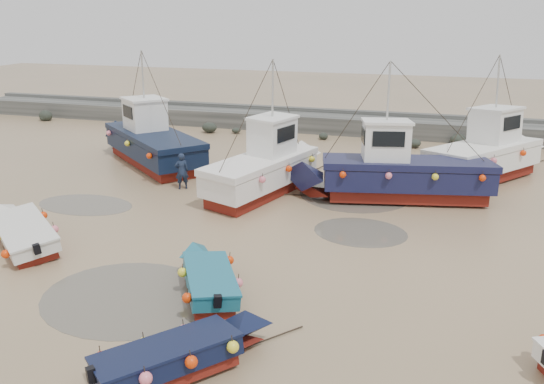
% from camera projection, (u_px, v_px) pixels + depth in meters
% --- Properties ---
extents(ground, '(120.00, 120.00, 0.00)m').
position_uv_depth(ground, '(239.00, 268.00, 18.04)').
color(ground, '#A18160').
rests_on(ground, ground).
extents(seawall, '(60.00, 4.92, 1.50)m').
position_uv_depth(seawall, '(344.00, 124.00, 37.78)').
color(seawall, '#63635E').
rests_on(seawall, ground).
extents(puddle_a, '(5.42, 5.42, 0.01)m').
position_uv_depth(puddle_a, '(128.00, 297.00, 16.24)').
color(puddle_a, '#5A5448').
rests_on(puddle_a, ground).
extents(puddle_b, '(3.70, 3.70, 0.01)m').
position_uv_depth(puddle_b, '(360.00, 232.00, 21.01)').
color(puddle_b, '#5A5448').
rests_on(puddle_b, ground).
extents(puddle_c, '(4.54, 4.54, 0.01)m').
position_uv_depth(puddle_c, '(85.00, 205.00, 23.96)').
color(puddle_c, '#5A5448').
rests_on(puddle_c, ground).
extents(puddle_d, '(5.31, 5.31, 0.01)m').
position_uv_depth(puddle_d, '(355.00, 194.00, 25.39)').
color(puddle_d, '#5A5448').
rests_on(puddle_d, ground).
extents(dinghy_0, '(5.73, 4.82, 1.43)m').
position_uv_depth(dinghy_0, '(23.00, 229.00, 19.95)').
color(dinghy_0, maroon).
rests_on(dinghy_0, ground).
extents(dinghy_1, '(4.31, 4.73, 1.43)m').
position_uv_depth(dinghy_1, '(183.00, 353.00, 12.70)').
color(dinghy_1, maroon).
rests_on(dinghy_1, ground).
extents(dinghy_2, '(3.23, 4.82, 1.43)m').
position_uv_depth(dinghy_2, '(207.00, 275.00, 16.42)').
color(dinghy_2, maroon).
rests_on(dinghy_2, ground).
extents(cabin_boat_0, '(9.63, 8.26, 6.22)m').
position_uv_depth(cabin_boat_0, '(149.00, 140.00, 30.26)').
color(cabin_boat_0, maroon).
rests_on(cabin_boat_0, ground).
extents(cabin_boat_1, '(4.66, 9.48, 6.22)m').
position_uv_depth(cabin_boat_1, '(268.00, 165.00, 25.23)').
color(cabin_boat_1, maroon).
rests_on(cabin_boat_1, ground).
extents(cabin_boat_2, '(10.84, 4.46, 6.22)m').
position_uv_depth(cabin_boat_2, '(393.00, 171.00, 24.33)').
color(cabin_boat_2, maroon).
rests_on(cabin_boat_2, ground).
extents(cabin_boat_3, '(7.02, 8.29, 6.22)m').
position_uv_depth(cabin_boat_3, '(491.00, 152.00, 27.45)').
color(cabin_boat_3, maroon).
rests_on(cabin_boat_3, ground).
extents(person, '(0.79, 0.73, 1.81)m').
position_uv_depth(person, '(183.00, 189.00, 26.10)').
color(person, '#151F34').
rests_on(person, ground).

